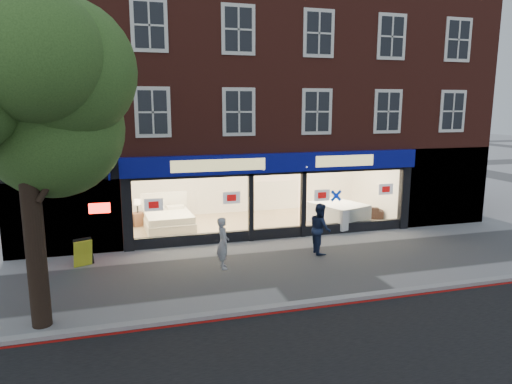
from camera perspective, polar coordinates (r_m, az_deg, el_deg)
name	(u,v)px	position (r m, az deg, el deg)	size (l,w,h in m)	color
ground	(307,264)	(14.95, 6.42, -8.93)	(120.00, 120.00, 0.00)	gray
kerb_line	(353,303)	(12.34, 12.03, -13.42)	(60.00, 0.10, 0.01)	#8C0A07
kerb_stone	(349,298)	(12.48, 11.60, -12.85)	(60.00, 0.25, 0.12)	gray
showroom_floor	(261,223)	(19.67, 0.62, -3.91)	(11.00, 4.50, 0.10)	tan
building	(250,68)	(20.73, -0.76, 15.28)	(19.00, 8.26, 10.30)	maroon
street_tree	(19,109)	(11.01, -27.51, 9.21)	(4.00, 3.20, 6.60)	black
display_bed	(168,220)	(18.93, -10.93, -3.40)	(2.04, 2.41, 1.31)	white
bedside_table	(138,219)	(19.62, -14.53, -3.32)	(0.45, 0.45, 0.55)	brown
mattress_stack	(338,213)	(19.70, 10.21, -2.63)	(2.35, 2.62, 0.85)	silver
sofa	(362,212)	(20.96, 13.13, -2.40)	(1.81, 0.71, 0.53)	black
a_board	(83,253)	(15.54, -20.78, -7.10)	(0.57, 0.37, 0.88)	gold
pedestrian_grey	(223,243)	(14.31, -4.14, -6.36)	(0.59, 0.39, 1.63)	#9FA1A6
pedestrian_blue	(320,228)	(15.84, 8.04, -4.52)	(0.85, 0.66, 1.76)	#16213E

